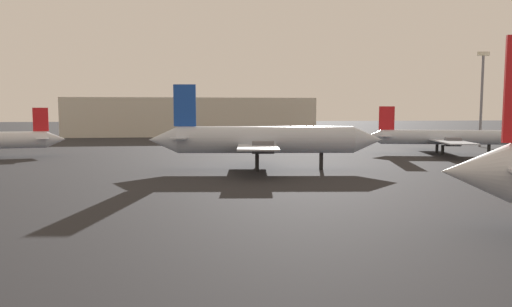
# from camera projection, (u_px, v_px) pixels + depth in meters

# --- Properties ---
(airplane_distant) EXTENTS (29.41, 19.58, 10.60)m
(airplane_distant) POSITION_uv_depth(u_px,v_px,m) (264.00, 140.00, 59.11)
(airplane_distant) COLOR #B2BCCC
(airplane_distant) RESTS_ON ground_plane
(airplane_far_left) EXTENTS (27.10, 24.92, 8.07)m
(airplane_far_left) POSITION_uv_depth(u_px,v_px,m) (445.00, 137.00, 80.45)
(airplane_far_left) COLOR #B2BCCC
(airplane_far_left) RESTS_ON ground_plane
(light_mast_right) EXTENTS (2.40, 0.50, 19.11)m
(light_mast_right) POSITION_uv_depth(u_px,v_px,m) (482.00, 93.00, 95.62)
(light_mast_right) COLOR slate
(light_mast_right) RESTS_ON ground_plane
(terminal_building) EXTENTS (70.11, 23.63, 10.87)m
(terminal_building) POSITION_uv_depth(u_px,v_px,m) (192.00, 117.00, 141.64)
(terminal_building) COLOR beige
(terminal_building) RESTS_ON ground_plane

